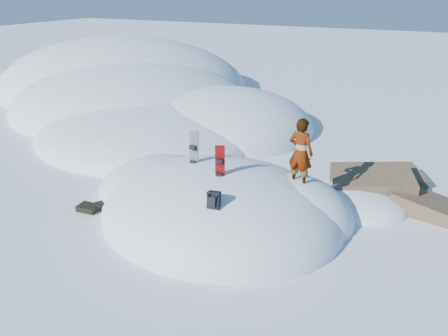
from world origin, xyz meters
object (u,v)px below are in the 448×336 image
at_px(backpack, 214,200).
at_px(person, 301,153).
at_px(snowboard_dark, 194,157).
at_px(snowboard_red, 220,170).

bearing_deg(backpack, person, 51.93).
bearing_deg(snowboard_dark, backpack, -43.01).
distance_m(snowboard_dark, person, 3.01).
height_order(snowboard_dark, backpack, snowboard_dark).
height_order(backpack, person, person).
relative_size(snowboard_red, person, 0.73).
xyz_separation_m(snowboard_red, snowboard_dark, (-1.12, 0.58, -0.03)).
xyz_separation_m(backpack, person, (1.35, 2.38, 0.61)).
bearing_deg(person, snowboard_red, 42.67).
xyz_separation_m(snowboard_dark, backpack, (1.58, -1.81, -0.20)).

